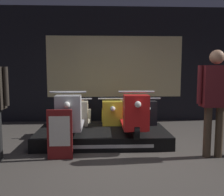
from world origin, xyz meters
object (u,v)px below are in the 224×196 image
object	(u,v)px
scooter_backrow_0	(80,117)
scooter_backrow_1	(111,116)
price_sign_board	(60,134)
person_right_browsing	(215,94)
scooter_display_left	(73,115)
scooter_backrow_2	(142,116)
scooter_display_right	(132,114)

from	to	relation	value
scooter_backrow_0	scooter_backrow_1	size ratio (longest dim) A/B	1.00
price_sign_board	person_right_browsing	bearing A→B (deg)	0.00
scooter_display_left	person_right_browsing	bearing A→B (deg)	-19.97
scooter_display_left	person_right_browsing	xyz separation A→B (m)	(2.45, -0.89, 0.49)
scooter_backrow_1	scooter_backrow_2	world-z (taller)	same
price_sign_board	scooter_display_left	bearing A→B (deg)	82.71
scooter_backrow_0	scooter_backrow_2	world-z (taller)	same
scooter_backrow_2	scooter_display_right	bearing A→B (deg)	-108.99
person_right_browsing	price_sign_board	distance (m)	2.64
scooter_backrow_1	scooter_display_left	bearing A→B (deg)	-125.66
scooter_backrow_2	price_sign_board	size ratio (longest dim) A/B	2.12
scooter_display_right	person_right_browsing	distance (m)	1.63
scooter_backrow_0	scooter_display_left	bearing A→B (deg)	-92.90
scooter_display_right	person_right_browsing	size ratio (longest dim) A/B	0.98
scooter_display_left	scooter_backrow_0	bearing A→B (deg)	87.10
scooter_display_right	scooter_backrow_1	bearing A→B (deg)	107.90
scooter_display_left	scooter_display_right	world-z (taller)	same
scooter_display_left	scooter_display_right	bearing A→B (deg)	0.00
scooter_display_right	price_sign_board	size ratio (longest dim) A/B	2.12
scooter_backrow_1	scooter_backrow_2	xyz separation A→B (m)	(0.75, 0.00, 0.00)
person_right_browsing	price_sign_board	size ratio (longest dim) A/B	2.16
person_right_browsing	price_sign_board	xyz separation A→B (m)	(-2.56, -0.00, -0.65)
scooter_display_right	price_sign_board	world-z (taller)	scooter_display_right
scooter_backrow_0	person_right_browsing	bearing A→B (deg)	-40.22
scooter_display_right	scooter_backrow_2	bearing A→B (deg)	71.01
scooter_backrow_0	scooter_backrow_1	xyz separation A→B (m)	(0.75, 0.00, 0.00)
scooter_backrow_1	person_right_browsing	distance (m)	2.70
scooter_display_left	scooter_backrow_1	size ratio (longest dim) A/B	1.00
scooter_display_right	price_sign_board	distance (m)	1.58
scooter_backrow_0	price_sign_board	size ratio (longest dim) A/B	2.12
scooter_backrow_0	scooter_backrow_2	distance (m)	1.51
scooter_display_left	scooter_backrow_1	xyz separation A→B (m)	(0.81, 1.13, -0.25)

